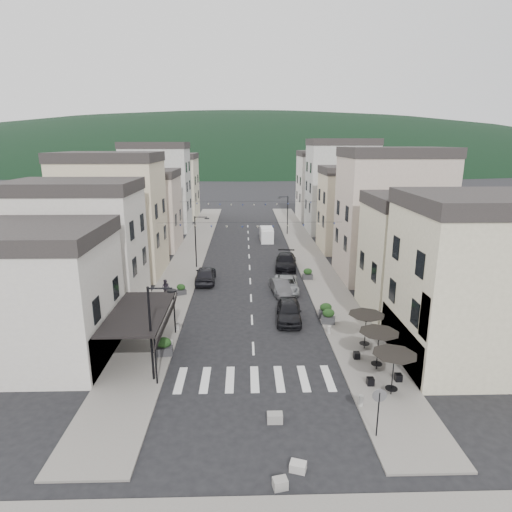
# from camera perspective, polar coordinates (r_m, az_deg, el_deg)

# --- Properties ---
(ground) EXTENTS (700.00, 700.00, 0.00)m
(ground) POSITION_cam_1_polar(r_m,az_deg,el_deg) (25.39, -0.07, -18.43)
(ground) COLOR black
(ground) RESTS_ON ground
(sidewalk_left) EXTENTS (4.00, 76.00, 0.12)m
(sidewalk_left) POSITION_cam_1_polar(r_m,az_deg,el_deg) (55.42, -8.71, 0.23)
(sidewalk_left) COLOR slate
(sidewalk_left) RESTS_ON ground
(sidewalk_right) EXTENTS (4.00, 76.00, 0.12)m
(sidewalk_right) POSITION_cam_1_polar(r_m,az_deg,el_deg) (55.57, 6.82, 0.34)
(sidewalk_right) COLOR slate
(sidewalk_right) RESTS_ON ground
(hill_backdrop) EXTENTS (640.00, 360.00, 70.00)m
(hill_backdrop) POSITION_cam_1_polar(r_m,az_deg,el_deg) (321.50, -1.49, 12.44)
(hill_backdrop) COLOR black
(hill_backdrop) RESTS_ON ground
(boutique_building) EXTENTS (12.00, 8.00, 8.00)m
(boutique_building) POSITION_cam_1_polar(r_m,az_deg,el_deg) (31.77, -29.68, -5.38)
(boutique_building) COLOR beige
(boutique_building) RESTS_ON ground
(bistro_building) EXTENTS (10.00, 8.00, 10.00)m
(bistro_building) POSITION_cam_1_polar(r_m,az_deg,el_deg) (30.68, 27.97, -3.85)
(bistro_building) COLOR #BAB294
(bistro_building) RESTS_ON ground
(boutique_awning) EXTENTS (3.77, 7.50, 3.28)m
(boutique_awning) POSITION_cam_1_polar(r_m,az_deg,el_deg) (29.13, -14.86, -7.45)
(boutique_awning) COLOR black
(boutique_awning) RESTS_ON ground
(buildings_row_left) EXTENTS (10.20, 54.16, 14.00)m
(buildings_row_left) POSITION_cam_1_polar(r_m,az_deg,el_deg) (61.08, -14.86, 7.07)
(buildings_row_left) COLOR beige
(buildings_row_left) RESTS_ON ground
(buildings_row_right) EXTENTS (10.20, 54.16, 14.50)m
(buildings_row_right) POSITION_cam_1_polar(r_m,az_deg,el_deg) (60.20, 13.04, 7.26)
(buildings_row_right) COLOR #BAB294
(buildings_row_right) RESTS_ON ground
(cafe_terrace) EXTENTS (2.50, 8.10, 2.53)m
(cafe_terrace) POSITION_cam_1_polar(r_m,az_deg,el_deg) (27.90, 16.05, -10.26)
(cafe_terrace) COLOR black
(cafe_terrace) RESTS_ON ground
(streetlamp_left_near) EXTENTS (1.70, 0.56, 6.00)m
(streetlamp_left_near) POSITION_cam_1_polar(r_m,az_deg,el_deg) (25.91, -13.33, -8.83)
(streetlamp_left_near) COLOR black
(streetlamp_left_near) RESTS_ON ground
(streetlamp_left_far) EXTENTS (1.70, 0.56, 6.00)m
(streetlamp_left_far) POSITION_cam_1_polar(r_m,az_deg,el_deg) (48.59, -7.76, 2.61)
(streetlamp_left_far) COLOR black
(streetlamp_left_far) RESTS_ON ground
(streetlamp_right_far) EXTENTS (1.70, 0.56, 6.00)m
(streetlamp_right_far) POSITION_cam_1_polar(r_m,az_deg,el_deg) (66.30, 4.00, 6.00)
(streetlamp_right_far) COLOR black
(streetlamp_right_far) RESTS_ON ground
(traffic_sign) EXTENTS (0.70, 0.07, 2.70)m
(traffic_sign) POSITION_cam_1_polar(r_m,az_deg,el_deg) (22.32, 16.07, -18.34)
(traffic_sign) COLOR black
(traffic_sign) RESTS_ON ground
(bollards) EXTENTS (11.66, 10.26, 0.60)m
(bollards) POSITION_cam_1_polar(r_m,az_deg,el_deg) (29.94, -0.35, -11.95)
(bollards) COLOR gray
(bollards) RESTS_ON ground
(bunting_near) EXTENTS (19.00, 0.28, 0.62)m
(bunting_near) POSITION_cam_1_polar(r_m,az_deg,el_deg) (43.99, -0.82, 4.05)
(bunting_near) COLOR black
(bunting_near) RESTS_ON ground
(bunting_far) EXTENTS (19.00, 0.28, 0.62)m
(bunting_far) POSITION_cam_1_polar(r_m,az_deg,el_deg) (59.78, -1.02, 6.95)
(bunting_far) COLOR black
(bunting_far) RESTS_ON ground
(parked_car_a) EXTENTS (2.31, 4.98, 1.65)m
(parked_car_a) POSITION_cam_1_polar(r_m,az_deg,el_deg) (34.76, 4.41, -7.31)
(parked_car_a) COLOR black
(parked_car_a) RESTS_ON ground
(parked_car_b) EXTENTS (1.99, 4.27, 1.36)m
(parked_car_b) POSITION_cam_1_polar(r_m,az_deg,el_deg) (40.68, 3.29, -4.15)
(parked_car_b) COLOR #38383B
(parked_car_b) RESTS_ON ground
(parked_car_c) EXTENTS (2.64, 5.20, 1.41)m
(parked_car_c) POSITION_cam_1_polar(r_m,az_deg,el_deg) (41.32, 4.05, -3.81)
(parked_car_c) COLOR gray
(parked_car_c) RESTS_ON ground
(parked_car_d) EXTENTS (2.86, 5.85, 1.64)m
(parked_car_d) POSITION_cam_1_polar(r_m,az_deg,el_deg) (48.75, 4.03, -0.74)
(parked_car_d) COLOR black
(parked_car_d) RESTS_ON ground
(parked_car_e) EXTENTS (2.13, 5.06, 1.71)m
(parked_car_e) POSITION_cam_1_polar(r_m,az_deg,el_deg) (44.15, -6.76, -2.44)
(parked_car_e) COLOR black
(parked_car_e) RESTS_ON ground
(delivery_van) EXTENTS (1.86, 4.47, 2.12)m
(delivery_van) POSITION_cam_1_polar(r_m,az_deg,el_deg) (62.19, 1.41, 2.94)
(delivery_van) COLOR silver
(delivery_van) RESTS_ON ground
(pedestrian_a) EXTENTS (0.66, 0.57, 1.53)m
(pedestrian_a) POSITION_cam_1_polar(r_m,az_deg,el_deg) (36.90, -12.15, -6.17)
(pedestrian_a) COLOR black
(pedestrian_a) RESTS_ON sidewalk_left
(pedestrian_b) EXTENTS (0.92, 0.79, 1.61)m
(pedestrian_b) POSITION_cam_1_polar(r_m,az_deg,el_deg) (40.45, -11.93, -4.20)
(pedestrian_b) COLOR #241E29
(pedestrian_b) RESTS_ON sidewalk_left
(concrete_block_a) EXTENTS (0.80, 0.50, 0.50)m
(concrete_block_a) POSITION_cam_1_polar(r_m,az_deg,el_deg) (23.51, 2.53, -20.75)
(concrete_block_a) COLOR gray
(concrete_block_a) RESTS_ON ground
(concrete_block_b) EXTENTS (0.68, 0.57, 0.45)m
(concrete_block_b) POSITION_cam_1_polar(r_m,az_deg,el_deg) (20.16, 3.24, -28.03)
(concrete_block_b) COLOR gray
(concrete_block_b) RESTS_ON ground
(concrete_block_c) EXTENTS (0.82, 0.70, 0.40)m
(concrete_block_c) POSITION_cam_1_polar(r_m,az_deg,el_deg) (20.97, 5.62, -26.17)
(concrete_block_c) COLOR #A9A5A0
(concrete_block_c) RESTS_ON ground
(planter_la) EXTENTS (1.20, 0.74, 1.28)m
(planter_la) POSITION_cam_1_polar(r_m,az_deg,el_deg) (29.85, -12.17, -11.72)
(planter_la) COLOR #2D2D30
(planter_la) RESTS_ON sidewalk_left
(planter_lb) EXTENTS (1.05, 0.84, 1.03)m
(planter_lb) POSITION_cam_1_polar(r_m,az_deg,el_deg) (40.74, -9.96, -4.41)
(planter_lb) COLOR #2C2C2E
(planter_lb) RESTS_ON sidewalk_left
(planter_ra) EXTENTS (1.19, 0.82, 1.21)m
(planter_ra) POSITION_cam_1_polar(r_m,az_deg,el_deg) (34.42, 9.62, -7.93)
(planter_ra) COLOR #313234
(planter_ra) RESTS_ON sidewalk_right
(planter_rb) EXTENTS (1.23, 0.88, 1.24)m
(planter_rb) POSITION_cam_1_polar(r_m,az_deg,el_deg) (35.46, 9.27, -7.19)
(planter_rb) COLOR #2C2C2F
(planter_rb) RESTS_ON sidewalk_right
(planter_rc) EXTENTS (1.06, 0.60, 1.17)m
(planter_rc) POSITION_cam_1_polar(r_m,az_deg,el_deg) (44.87, 6.91, -2.38)
(planter_rc) COLOR #2F2F31
(planter_rc) RESTS_ON sidewalk_right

